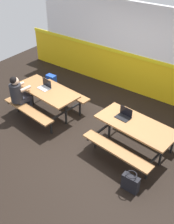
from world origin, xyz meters
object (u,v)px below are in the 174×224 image
at_px(picnic_table_left, 47,95).
at_px(tote_bag_bright, 130,183).
at_px(laptop_silver, 45,86).
at_px(picnic_table_right, 135,130).
at_px(backpack_dark, 52,82).
at_px(student_nearer, 19,93).
at_px(laptop_dark, 124,115).

relative_size(picnic_table_left, tote_bag_bright, 4.21).
bearing_deg(picnic_table_left, laptop_silver, 152.32).
relative_size(picnic_table_right, backpack_dark, 4.11).
bearing_deg(student_nearer, laptop_dark, 13.55).
height_order(laptop_dark, backpack_dark, laptop_dark).
bearing_deg(backpack_dark, student_nearer, -76.67).
distance_m(laptop_dark, tote_bag_bright, 1.49).
height_order(laptop_silver, backpack_dark, laptop_silver).
relative_size(picnic_table_left, picnic_table_right, 1.00).
bearing_deg(laptop_silver, picnic_table_left, -27.68).
xyz_separation_m(laptop_silver, laptop_dark, (2.29, 0.09, 0.00)).
height_order(picnic_table_left, picnic_table_right, same).
xyz_separation_m(picnic_table_left, backpack_dark, (-0.86, 1.07, -0.36)).
bearing_deg(laptop_dark, tote_bag_bright, -52.95).
bearing_deg(picnic_table_left, laptop_dark, 3.65).
bearing_deg(student_nearer, tote_bag_bright, -7.29).
relative_size(backpack_dark, tote_bag_bright, 1.02).
relative_size(laptop_silver, tote_bag_bright, 0.80).
distance_m(picnic_table_left, tote_bag_bright, 3.19).
xyz_separation_m(laptop_silver, tote_bag_bright, (3.11, -1.00, -0.59)).
bearing_deg(picnic_table_right, student_nearer, -169.27).
bearing_deg(laptop_dark, laptop_silver, -177.69).
bearing_deg(picnic_table_left, student_nearer, -133.80).
bearing_deg(student_nearer, picnic_table_right, 10.73).
height_order(student_nearer, laptop_silver, student_nearer).
distance_m(laptop_silver, laptop_dark, 2.29).
bearing_deg(picnic_table_right, picnic_table_left, -178.52).
xyz_separation_m(picnic_table_left, tote_bag_bright, (3.02, -0.95, -0.38)).
relative_size(picnic_table_right, student_nearer, 1.50).
xyz_separation_m(picnic_table_left, picnic_table_right, (2.53, 0.07, 0.00)).
bearing_deg(laptop_silver, laptop_dark, 2.31).
xyz_separation_m(laptop_dark, backpack_dark, (-3.05, 0.93, -0.57)).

